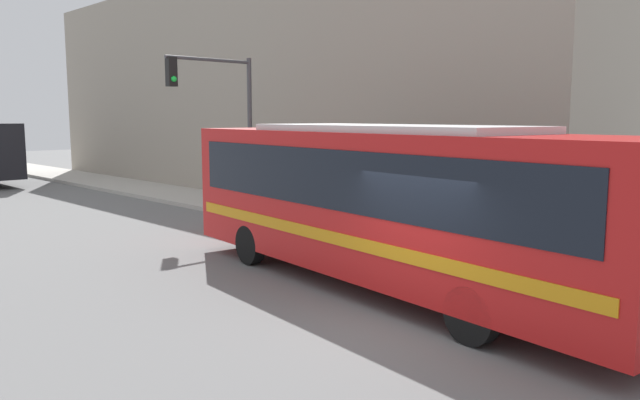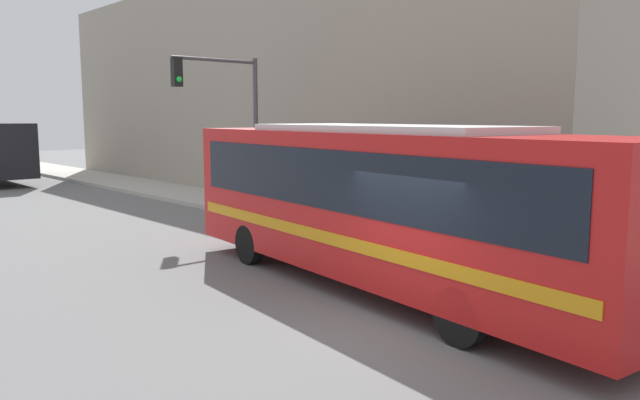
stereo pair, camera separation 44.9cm
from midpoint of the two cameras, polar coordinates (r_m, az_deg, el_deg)
The scene contains 6 objects.
ground_plane at distance 10.56m, azimuth 8.79°, elevation -11.44°, with size 120.00×120.00×0.00m, color slate.
sidewalk at distance 29.88m, azimuth -14.09°, elevation 0.94°, with size 3.07×70.00×0.16m.
building_facade at distance 29.52m, azimuth -3.49°, elevation 10.29°, with size 6.00×31.61×9.64m.
city_bus at distance 12.37m, azimuth 6.88°, elevation 0.34°, with size 3.77×11.39×3.28m.
fire_hydrant at distance 16.06m, azimuth 12.40°, elevation -2.82°, with size 0.28×0.37×0.82m.
traffic_light_pole at distance 21.17m, azimuth -7.79°, elevation 8.46°, with size 3.28×0.35×5.25m.
Camera 2 is at (-7.60, -6.44, 3.43)m, focal length 35.00 mm.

